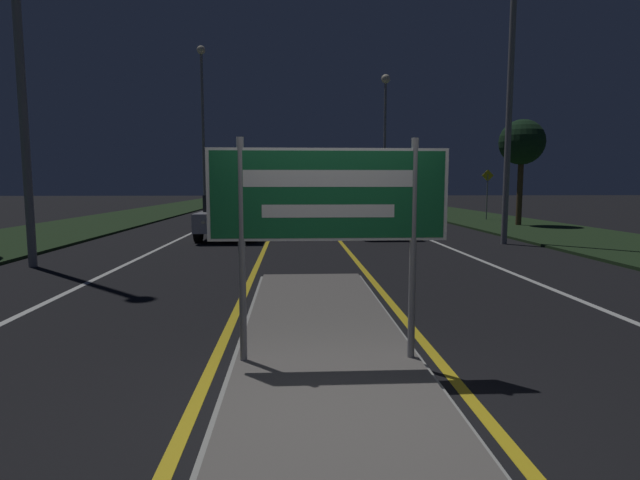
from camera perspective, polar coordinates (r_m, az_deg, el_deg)
The scene contains 21 objects.
ground_plane at distance 4.20m, azimuth 1.98°, elevation -19.55°, with size 160.00×160.00×0.00m, color black.
median_island at distance 5.15m, azimuth 0.92°, elevation -13.99°, with size 1.96×9.61×0.10m.
verge_left at distance 25.53m, azimuth -24.10°, elevation 1.78°, with size 5.00×100.00×0.08m.
verge_right at distance 25.78m, azimuth 19.39°, elevation 2.01°, with size 5.00×100.00×0.08m.
centre_line_yellow_left at distance 28.83m, azimuth -4.71°, elevation 2.70°, with size 0.12×70.00×0.01m.
centre_line_yellow_right at distance 28.86m, azimuth -0.06°, elevation 2.72°, with size 0.12×70.00×0.01m.
lane_line_white_left at distance 29.08m, azimuth -10.70°, elevation 2.64°, with size 0.12×70.00×0.01m.
lane_line_white_right at distance 29.17m, azimuth 5.90°, elevation 2.73°, with size 0.12×70.00×0.01m.
edge_line_white_left at distance 29.62m, azimuth -16.47°, elevation 2.56°, with size 0.10×70.00×0.01m.
edge_line_white_right at distance 29.79m, azimuth 11.61°, elevation 2.71°, with size 0.10×70.00×0.01m.
highway_sign at distance 4.83m, azimuth 0.96°, elevation 4.14°, with size 2.33×0.07×2.18m.
streetlight_left_far at distance 35.36m, azimuth -13.28°, elevation 14.83°, with size 0.57×0.57×10.95m.
streetlight_right_near at distance 17.11m, azimuth 21.21°, elevation 22.95°, with size 0.52×0.52×10.95m.
streetlight_right_far at distance 36.43m, azimuth 7.46°, elevation 13.88°, with size 0.63×0.63×9.49m.
car_receding_0 at distance 18.57m, azimuth 6.50°, elevation 3.06°, with size 1.90×4.84×1.48m.
car_receding_1 at distance 28.28m, azimuth 3.15°, elevation 4.20°, with size 2.03×4.05×1.49m.
car_receding_2 at distance 37.47m, azimuth 0.99°, elevation 4.75°, with size 2.01×4.24×1.49m.
car_receding_3 at distance 45.45m, azimuth 0.98°, elevation 5.00°, with size 1.89×4.73×1.44m.
car_approaching_0 at distance 17.60m, azimuth -10.05°, elevation 2.84°, with size 2.00×4.49×1.48m.
warning_sign at distance 26.57m, azimuth 18.57°, elevation 5.49°, with size 0.60×0.06×2.50m.
roadside_palm_right at distance 23.45m, azimuth 22.07°, elevation 10.21°, with size 1.93×1.93×4.53m.
Camera 1 is at (-0.34, -3.76, 1.83)m, focal length 28.00 mm.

